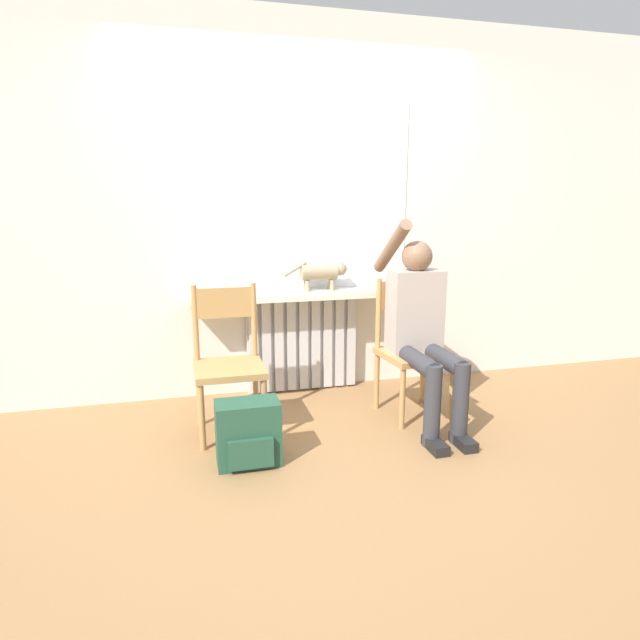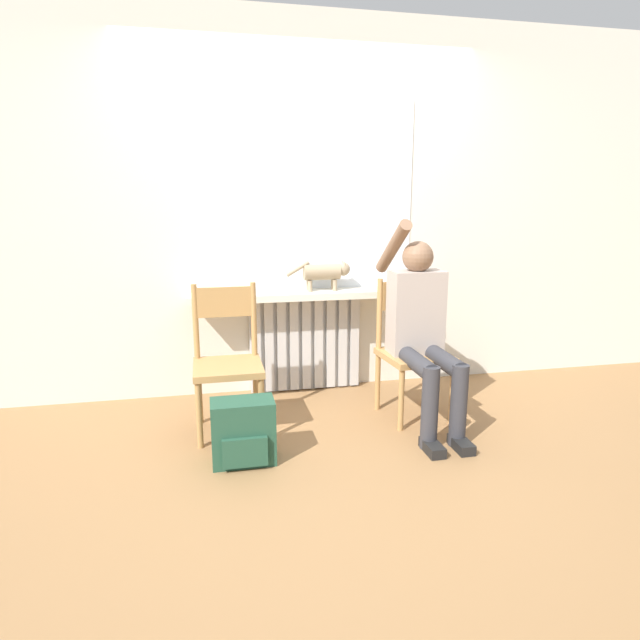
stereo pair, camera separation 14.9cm
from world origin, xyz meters
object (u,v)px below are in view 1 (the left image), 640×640
chair_right (411,347)px  person (422,325)px  chair_left (228,360)px  cat (323,272)px  backpack (248,434)px

chair_right → person: size_ratio=0.70×
chair_left → chair_right: 1.21m
chair_right → cat: size_ratio=1.93×
chair_right → cat: 0.85m
chair_right → person: (0.00, -0.14, 0.18)m
chair_left → backpack: (0.06, -0.46, -0.29)m
chair_right → cat: bearing=124.3°
backpack → person: bearing=15.5°
chair_right → backpack: 1.28m
cat → person: bearing=-55.9°
backpack → chair_right: bearing=21.7°
backpack → chair_left: bearing=97.0°
chair_left → person: bearing=-6.7°
person → backpack: (-1.16, -0.32, -0.47)m
chair_right → backpack: chair_right is taller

